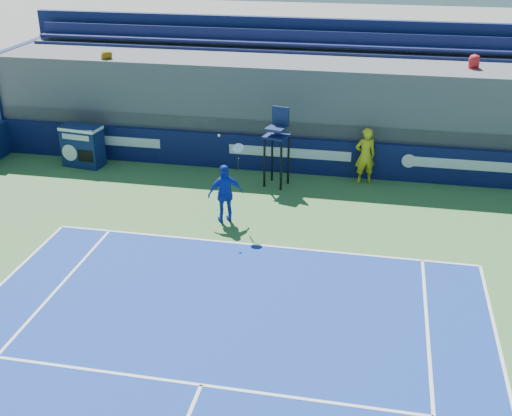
% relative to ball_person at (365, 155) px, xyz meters
% --- Properties ---
extents(ball_person, '(0.76, 0.62, 1.79)m').
position_rel_ball_person_xyz_m(ball_person, '(0.00, 0.00, 0.00)').
color(ball_person, yellow).
rests_on(ball_person, apron).
extents(back_hoarding, '(20.40, 0.21, 1.20)m').
position_rel_ball_person_xyz_m(back_hoarding, '(-2.44, 0.39, -0.31)').
color(back_hoarding, '#0C1243').
rests_on(back_hoarding, ground).
extents(match_clock, '(1.40, 0.88, 1.40)m').
position_rel_ball_person_xyz_m(match_clock, '(-9.33, -0.36, -0.17)').
color(match_clock, '#101F51').
rests_on(match_clock, ground).
extents(umpire_chair, '(0.86, 0.86, 2.48)m').
position_rel_ball_person_xyz_m(umpire_chair, '(-2.67, -0.75, 0.62)').
color(umpire_chair, black).
rests_on(umpire_chair, ground).
extents(tennis_player, '(1.05, 0.82, 2.57)m').
position_rel_ball_person_xyz_m(tennis_player, '(-3.61, -3.61, -0.06)').
color(tennis_player, '#1633B3').
rests_on(tennis_player, apron).
extents(stadium_seating, '(21.00, 4.05, 4.40)m').
position_rel_ball_person_xyz_m(stadium_seating, '(-2.46, 2.44, 0.93)').
color(stadium_seating, '#56565B').
rests_on(stadium_seating, ground).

